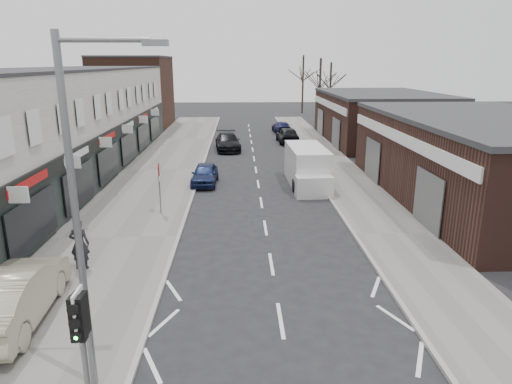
{
  "coord_description": "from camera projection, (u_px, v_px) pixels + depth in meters",
  "views": [
    {
      "loc": [
        -1.2,
        -10.14,
        7.51
      ],
      "look_at": [
        -0.55,
        7.05,
        2.6
      ],
      "focal_mm": 32.0,
      "sensor_mm": 36.0,
      "label": 1
    }
  ],
  "objects": [
    {
      "name": "pavement_left",
      "position": [
        162.0,
        170.0,
        32.73
      ],
      "size": [
        5.5,
        64.0,
        0.12
      ],
      "primitive_type": "cube",
      "color": "slate",
      "rests_on": "ground"
    },
    {
      "name": "ground",
      "position": [
        287.0,
        362.0,
        11.85
      ],
      "size": [
        160.0,
        160.0,
        0.0
      ],
      "primitive_type": "plane",
      "color": "black",
      "rests_on": "ground"
    },
    {
      "name": "tree_far_c",
      "position": [
        302.0,
        113.0,
        69.81
      ],
      "size": [
        3.6,
        3.6,
        8.5
      ],
      "primitive_type": null,
      "color": "#382D26",
      "rests_on": "ground"
    },
    {
      "name": "pavement_right",
      "position": [
        335.0,
        168.0,
        33.18
      ],
      "size": [
        3.5,
        64.0,
        0.12
      ],
      "primitive_type": "cube",
      "color": "slate",
      "rests_on": "ground"
    },
    {
      "name": "tree_far_a",
      "position": [
        319.0,
        123.0,
        58.3
      ],
      "size": [
        3.6,
        3.6,
        8.0
      ],
      "primitive_type": null,
      "color": "#382D26",
      "rests_on": "ground"
    },
    {
      "name": "white_van",
      "position": [
        307.0,
        167.0,
        28.69
      ],
      "size": [
        2.33,
        6.22,
        2.4
      ],
      "rotation": [
        0.0,
        0.0,
        0.03
      ],
      "color": "silver",
      "rests_on": "ground"
    },
    {
      "name": "parked_car_right_b",
      "position": [
        287.0,
        135.0,
        43.84
      ],
      "size": [
        2.02,
        4.61,
        1.55
      ],
      "primitive_type": "imported",
      "rotation": [
        0.0,
        0.0,
        3.18
      ],
      "color": "black",
      "rests_on": "ground"
    },
    {
      "name": "traffic_light",
      "position": [
        81.0,
        327.0,
        9.09
      ],
      "size": [
        0.28,
        0.6,
        3.1
      ],
      "color": "slate",
      "rests_on": "pavement_left"
    },
    {
      "name": "sedan_on_pavement",
      "position": [
        12.0,
        295.0,
        13.31
      ],
      "size": [
        2.12,
        5.28,
        1.71
      ],
      "primitive_type": "imported",
      "rotation": [
        0.0,
        0.0,
        3.2
      ],
      "color": "#A19C81",
      "rests_on": "pavement_left"
    },
    {
      "name": "shop_terrace_left",
      "position": [
        47.0,
        126.0,
        29.13
      ],
      "size": [
        8.0,
        41.0,
        7.1
      ],
      "primitive_type": "cube",
      "color": "silver",
      "rests_on": "ground"
    },
    {
      "name": "parked_car_left_b",
      "position": [
        228.0,
        142.0,
        40.27
      ],
      "size": [
        2.51,
        5.24,
        1.47
      ],
      "primitive_type": "imported",
      "rotation": [
        0.0,
        0.0,
        0.09
      ],
      "color": "black",
      "rests_on": "ground"
    },
    {
      "name": "parked_car_left_a",
      "position": [
        205.0,
        174.0,
        28.99
      ],
      "size": [
        1.68,
        3.91,
        1.32
      ],
      "primitive_type": "imported",
      "rotation": [
        0.0,
        0.0,
        -0.03
      ],
      "color": "#162147",
      "rests_on": "ground"
    },
    {
      "name": "pedestrian",
      "position": [
        80.0,
        244.0,
        16.71
      ],
      "size": [
        0.72,
        0.49,
        1.93
      ],
      "primitive_type": "imported",
      "rotation": [
        0.0,
        0.0,
        3.19
      ],
      "color": "black",
      "rests_on": "pavement_left"
    },
    {
      "name": "right_unit_far",
      "position": [
        379.0,
        118.0,
        44.35
      ],
      "size": [
        10.0,
        16.0,
        4.5
      ],
      "primitive_type": "cube",
      "color": "#3B211A",
      "rests_on": "ground"
    },
    {
      "name": "parked_car_right_c",
      "position": [
        282.0,
        127.0,
        50.12
      ],
      "size": [
        2.07,
        4.4,
        1.24
      ],
      "primitive_type": "imported",
      "rotation": [
        0.0,
        0.0,
        3.22
      ],
      "color": "#12123A",
      "rests_on": "ground"
    },
    {
      "name": "parked_car_right_a",
      "position": [
        301.0,
        156.0,
        34.16
      ],
      "size": [
        1.81,
        4.34,
        1.4
      ],
      "primitive_type": "imported",
      "rotation": [
        0.0,
        0.0,
        3.06
      ],
      "color": "silver",
      "rests_on": "ground"
    },
    {
      "name": "street_lamp",
      "position": [
        83.0,
        204.0,
        9.65
      ],
      "size": [
        2.23,
        0.22,
        8.0
      ],
      "color": "slate",
      "rests_on": "pavement_left"
    },
    {
      "name": "tree_far_b",
      "position": [
        329.0,
        118.0,
        64.15
      ],
      "size": [
        3.6,
        3.6,
        7.5
      ],
      "primitive_type": null,
      "color": "#382D26",
      "rests_on": "ground"
    },
    {
      "name": "brick_block_far",
      "position": [
        134.0,
        93.0,
        53.51
      ],
      "size": [
        8.0,
        10.0,
        8.0
      ],
      "primitive_type": "cube",
      "color": "#42261C",
      "rests_on": "ground"
    },
    {
      "name": "warning_sign",
      "position": [
        160.0,
        173.0,
        22.59
      ],
      "size": [
        0.12,
        0.8,
        2.7
      ],
      "color": "slate",
      "rests_on": "pavement_left"
    },
    {
      "name": "right_unit_near",
      "position": [
        487.0,
        161.0,
        25.14
      ],
      "size": [
        10.0,
        18.0,
        4.5
      ],
      "primitive_type": "cube",
      "color": "#3B211A",
      "rests_on": "ground"
    }
  ]
}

